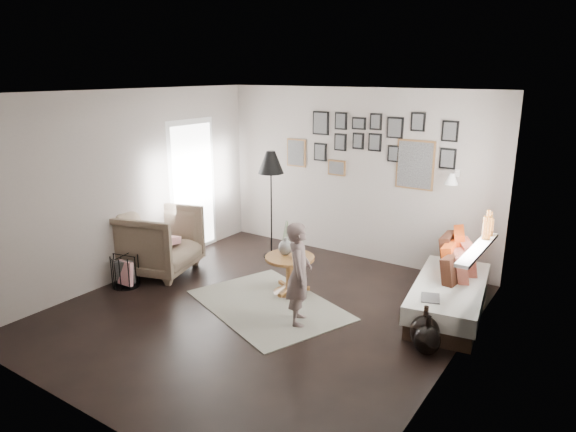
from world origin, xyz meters
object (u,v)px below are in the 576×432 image
Objects in this scene: magazine_basket at (125,271)px; demijohn_small at (427,340)px; pedestal_table at (290,276)px; vase at (286,245)px; demijohn_large at (425,331)px; daybed at (451,290)px; floor_lamp at (271,166)px; child at (299,274)px; armchair at (158,241)px.

magazine_basket is 4.04m from demijohn_small.
vase reaches higher than pedestal_table.
magazine_basket is 3.99m from demijohn_large.
floor_lamp is (-2.92, 0.35, 1.16)m from daybed.
demijohn_small is at bearing -13.64° from pedestal_table.
floor_lamp is 1.38× the size of child.
magazine_basket is at bearing -150.23° from vase.
floor_lamp reaches higher than pedestal_table.
vase is 0.38× the size of child.
magazine_basket is at bearing -165.67° from daybed.
demijohn_small is 1.55m from child.
pedestal_table is 2.09m from demijohn_small.
floor_lamp reaches higher than demijohn_small.
demijohn_large reaches higher than magazine_basket.
floor_lamp is at bearing 154.14° from demijohn_small.
armchair is at bearing 57.05° from child.
floor_lamp is at bearing 133.70° from vase.
magazine_basket is at bearing -115.92° from floor_lamp.
child is (-1.38, -1.26, 0.32)m from daybed.
floor_lamp is at bearing 135.53° from pedestal_table.
armchair is 3.94m from demijohn_large.
demijohn_small is at bearing -13.66° from vase.
floor_lamp reaches higher than daybed.
vase is (-0.08, 0.02, 0.41)m from pedestal_table.
magazine_basket is at bearing -171.87° from demijohn_small.
demijohn_large is (3.93, 0.08, -0.29)m from armchair.
pedestal_table is at bearing 166.36° from demijohn_small.
armchair is 2.43× the size of demijohn_small.
child is (0.63, -0.66, -0.04)m from vase.
daybed is 1.90m from child.
vase is 1.53m from floor_lamp.
floor_lamp is at bearing -50.89° from armchair.
pedestal_table is 1.40× the size of vase.
child is (-1.47, -0.15, 0.44)m from demijohn_small.
magazine_basket is (-1.89, -1.08, -0.43)m from vase.
daybed is 1.13× the size of floor_lamp.
magazine_basket is at bearing -151.69° from pedestal_table.
floor_lamp reaches higher than demijohn_large.
armchair is 1.99m from floor_lamp.
demijohn_small is at bearing -25.86° from floor_lamp.
demijohn_small is (4.00, 0.57, -0.06)m from magazine_basket.
pedestal_table is 0.42m from vase.
magazine_basket is (-1.97, -1.06, -0.02)m from pedestal_table.
daybed is 4.31× the size of magazine_basket.
demijohn_large is (3.93, 0.69, -0.04)m from magazine_basket.
armchair is at bearing -178.80° from demijohn_large.
demijohn_large is at bearing 120.46° from demijohn_small.
demijohn_large is at bearing -10.89° from vase.
demijohn_small is (0.09, -1.11, -0.12)m from daybed.
daybed is 4.25m from magazine_basket.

